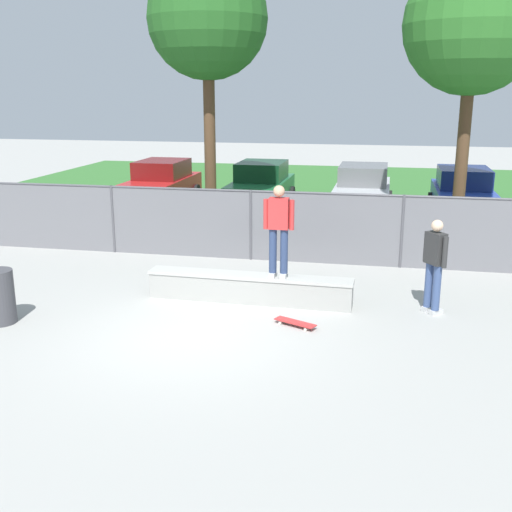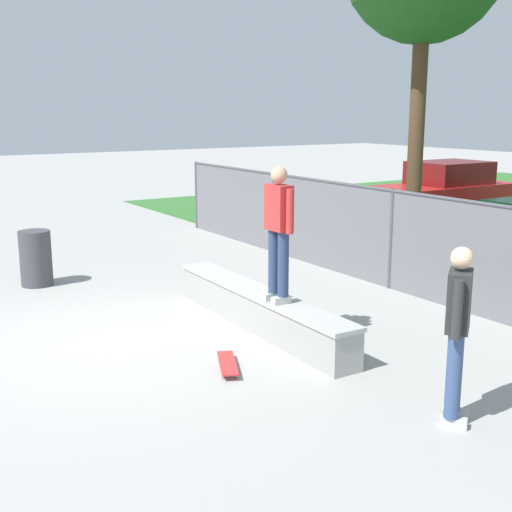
% 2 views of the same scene
% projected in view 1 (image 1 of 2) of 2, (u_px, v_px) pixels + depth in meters
% --- Properties ---
extents(ground_plane, '(80.00, 80.00, 0.00)m').
position_uv_depth(ground_plane, '(190.00, 336.00, 10.74)').
color(ground_plane, '#9E9E99').
extents(grass_strip, '(26.66, 20.00, 0.02)m').
position_uv_depth(grass_strip, '(303.00, 194.00, 25.33)').
color(grass_strip, '#336B2D').
rests_on(grass_strip, ground).
extents(concrete_ledge, '(4.16, 0.58, 0.57)m').
position_uv_depth(concrete_ledge, '(249.00, 288.00, 12.40)').
color(concrete_ledge, '#999993').
rests_on(concrete_ledge, ground).
extents(skateboarder, '(0.60, 0.27, 1.82)m').
position_uv_depth(skateboarder, '(279.00, 227.00, 11.87)').
color(skateboarder, beige).
rests_on(skateboarder, concrete_ledge).
extents(skateboard, '(0.81, 0.52, 0.09)m').
position_uv_depth(skateboard, '(295.00, 323.00, 11.14)').
color(skateboard, red).
rests_on(skateboard, ground).
extents(chainlink_fence, '(14.73, 0.07, 1.76)m').
position_uv_depth(chainlink_fence, '(251.00, 222.00, 15.33)').
color(chainlink_fence, '#4C4C51').
rests_on(chainlink_fence, ground).
extents(tree_near_left, '(3.23, 3.23, 7.60)m').
position_uv_depth(tree_near_left, '(208.00, 20.00, 16.40)').
color(tree_near_left, '#513823').
rests_on(tree_near_left, ground).
extents(tree_near_right, '(3.44, 3.44, 7.41)m').
position_uv_depth(tree_near_right, '(473.00, 26.00, 15.20)').
color(tree_near_right, '#513823').
rests_on(tree_near_right, ground).
extents(car_red, '(2.05, 4.22, 1.66)m').
position_uv_depth(car_red, '(162.00, 183.00, 22.62)').
color(car_red, '#B21E1E').
rests_on(car_red, ground).
extents(car_green, '(2.05, 4.22, 1.66)m').
position_uv_depth(car_green, '(261.00, 185.00, 22.12)').
color(car_green, '#1E6638').
rests_on(car_green, ground).
extents(car_silver, '(2.05, 4.22, 1.66)m').
position_uv_depth(car_silver, '(363.00, 189.00, 21.18)').
color(car_silver, '#B7BABF').
rests_on(car_silver, ground).
extents(car_blue, '(2.05, 4.22, 1.66)m').
position_uv_depth(car_blue, '(463.00, 193.00, 20.39)').
color(car_blue, '#233D9E').
rests_on(car_blue, ground).
extents(bystander, '(0.43, 0.50, 1.82)m').
position_uv_depth(bystander, '(434.00, 262.00, 11.57)').
color(bystander, beige).
rests_on(bystander, ground).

